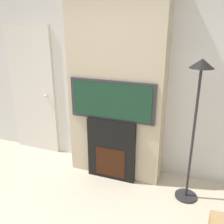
% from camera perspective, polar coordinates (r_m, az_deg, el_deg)
% --- Properties ---
extents(wall_back, '(6.00, 0.06, 2.70)m').
position_cam_1_polar(wall_back, '(3.53, 2.35, 7.72)').
color(wall_back, silver).
rests_on(wall_back, ground_plane).
extents(chimney_breast, '(1.29, 0.38, 2.70)m').
position_cam_1_polar(chimney_breast, '(3.33, 1.15, 6.97)').
color(chimney_breast, '#BCAD8E').
rests_on(chimney_breast, ground_plane).
extents(fireplace, '(0.68, 0.15, 0.88)m').
position_cam_1_polar(fireplace, '(3.49, -0.01, -8.50)').
color(fireplace, black).
rests_on(fireplace, ground_plane).
extents(television, '(1.15, 0.07, 0.53)m').
position_cam_1_polar(television, '(3.21, -0.02, 2.66)').
color(television, '#2D2D33').
rests_on(television, fireplace).
extents(floor_lamp, '(0.27, 0.27, 1.74)m').
position_cam_1_polar(floor_lamp, '(2.90, 18.90, 2.08)').
color(floor_lamp, '#262628').
rests_on(floor_lamp, ground_plane).
extents(entry_door, '(0.81, 0.09, 2.06)m').
position_cam_1_polar(entry_door, '(4.27, -17.70, 4.54)').
color(entry_door, silver).
rests_on(entry_door, ground_plane).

